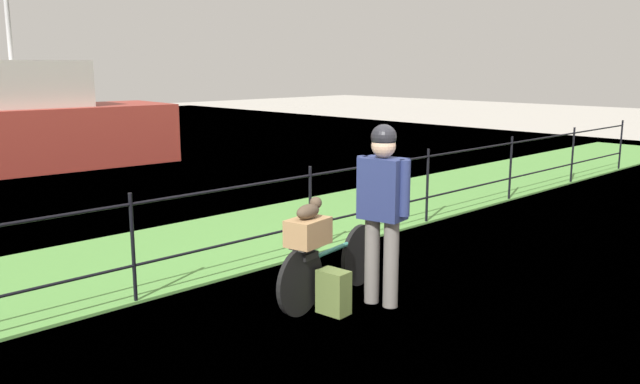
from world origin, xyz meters
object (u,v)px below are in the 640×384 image
wooden_crate (308,232)px  backpack_on_paving (334,292)px  moored_boat_near (18,129)px  bicycle_main (331,266)px  cyclist_person (383,199)px  terrier_dog (310,210)px

wooden_crate → backpack_on_paving: wooden_crate is taller
wooden_crate → backpack_on_paving: size_ratio=0.97×
wooden_crate → moored_boat_near: 10.23m
bicycle_main → wooden_crate: bearing=-169.3°
wooden_crate → cyclist_person: (0.61, -0.34, 0.26)m
wooden_crate → bicycle_main: bearing=10.7°
wooden_crate → cyclist_person: cyclist_person is taller
terrier_dog → moored_boat_near: 10.22m
backpack_on_paving → cyclist_person: bearing=-113.1°
wooden_crate → moored_boat_near: size_ratio=0.06×
bicycle_main → backpack_on_paving: size_ratio=4.02×
wooden_crate → moored_boat_near: (1.15, 10.16, 0.13)m
bicycle_main → cyclist_person: bearing=-58.6°
terrier_dog → cyclist_person: (0.58, -0.35, 0.06)m
bicycle_main → cyclist_person: cyclist_person is taller
backpack_on_paving → moored_boat_near: bearing=-11.6°
backpack_on_paving → wooden_crate: bearing=27.0°
bicycle_main → cyclist_person: size_ratio=0.96×
cyclist_person → moored_boat_near: moored_boat_near is taller
wooden_crate → terrier_dog: size_ratio=1.20×
bicycle_main → moored_boat_near: (0.79, 10.09, 0.54)m
wooden_crate → terrier_dog: (0.02, 0.00, 0.20)m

